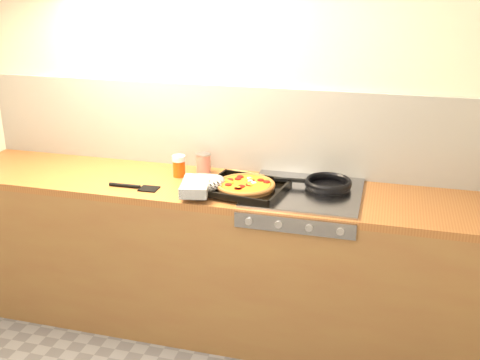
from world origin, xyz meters
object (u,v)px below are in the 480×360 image
(tomato_can, at_px, (203,164))
(pizza_on_tray, at_px, (232,186))
(juice_glass, at_px, (179,166))
(frying_pan, at_px, (327,184))

(tomato_can, bearing_deg, pizza_on_tray, -45.95)
(tomato_can, distance_m, juice_glass, 0.14)
(pizza_on_tray, height_order, tomato_can, tomato_can)
(frying_pan, height_order, tomato_can, tomato_can)
(pizza_on_tray, distance_m, juice_glass, 0.41)
(tomato_can, height_order, juice_glass, juice_glass)
(frying_pan, distance_m, juice_glass, 0.85)
(pizza_on_tray, xyz_separation_m, frying_pan, (0.48, 0.17, -0.01))
(pizza_on_tray, bearing_deg, frying_pan, 19.39)
(tomato_can, relative_size, juice_glass, 0.99)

